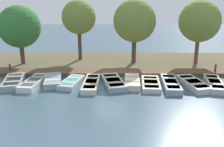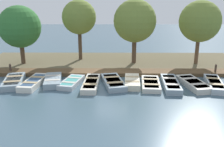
{
  "view_description": "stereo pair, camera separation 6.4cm",
  "coord_description": "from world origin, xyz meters",
  "px_view_note": "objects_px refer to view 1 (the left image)",
  "views": [
    {
      "loc": [
        17.59,
        0.08,
        5.93
      ],
      "look_at": [
        0.4,
        0.01,
        0.65
      ],
      "focal_mm": 40.0,
      "sensor_mm": 36.0,
      "label": 1
    },
    {
      "loc": [
        17.59,
        0.14,
        5.93
      ],
      "look_at": [
        0.4,
        0.01,
        0.65
      ],
      "focal_mm": 40.0,
      "sensor_mm": 36.0,
      "label": 2
    }
  ],
  "objects_px": {
    "rowboat_5": "(113,82)",
    "rowboat_10": "(214,84)",
    "rowboat_9": "(193,84)",
    "park_tree_center": "(135,21)",
    "park_tree_right": "(200,22)",
    "rowboat_4": "(91,83)",
    "park_tree_far_left": "(19,27)",
    "park_tree_left": "(79,17)",
    "rowboat_6": "(132,82)",
    "mooring_post_far": "(215,69)",
    "rowboat_8": "(171,84)",
    "mooring_post_near": "(10,69)",
    "rowboat_0": "(14,81)",
    "rowboat_3": "(72,82)",
    "rowboat_7": "(151,84)",
    "rowboat_1": "(34,82)",
    "rowboat_2": "(53,80)"
  },
  "relations": [
    {
      "from": "rowboat_3",
      "to": "rowboat_5",
      "type": "distance_m",
      "value": 2.94
    },
    {
      "from": "rowboat_9",
      "to": "park_tree_center",
      "type": "distance_m",
      "value": 7.96
    },
    {
      "from": "rowboat_0",
      "to": "mooring_post_far",
      "type": "height_order",
      "value": "mooring_post_far"
    },
    {
      "from": "rowboat_0",
      "to": "park_tree_center",
      "type": "distance_m",
      "value": 11.2
    },
    {
      "from": "rowboat_8",
      "to": "rowboat_5",
      "type": "bearing_deg",
      "value": -90.55
    },
    {
      "from": "rowboat_4",
      "to": "rowboat_5",
      "type": "bearing_deg",
      "value": 101.04
    },
    {
      "from": "rowboat_3",
      "to": "park_tree_left",
      "type": "xyz_separation_m",
      "value": [
        -6.96,
        -0.26,
        3.95
      ]
    },
    {
      "from": "rowboat_7",
      "to": "park_tree_far_left",
      "type": "relative_size",
      "value": 0.58
    },
    {
      "from": "rowboat_9",
      "to": "park_tree_left",
      "type": "relative_size",
      "value": 0.6
    },
    {
      "from": "rowboat_5",
      "to": "rowboat_10",
      "type": "height_order",
      "value": "rowboat_10"
    },
    {
      "from": "rowboat_3",
      "to": "rowboat_9",
      "type": "distance_m",
      "value": 8.51
    },
    {
      "from": "mooring_post_far",
      "to": "rowboat_0",
      "type": "bearing_deg",
      "value": -81.2
    },
    {
      "from": "rowboat_2",
      "to": "mooring_post_near",
      "type": "bearing_deg",
      "value": -128.1
    },
    {
      "from": "rowboat_1",
      "to": "rowboat_6",
      "type": "relative_size",
      "value": 1.17
    },
    {
      "from": "rowboat_7",
      "to": "rowboat_10",
      "type": "xyz_separation_m",
      "value": [
        0.08,
        4.37,
        0.04
      ]
    },
    {
      "from": "mooring_post_near",
      "to": "park_tree_far_left",
      "type": "bearing_deg",
      "value": 179.96
    },
    {
      "from": "rowboat_7",
      "to": "park_tree_far_left",
      "type": "xyz_separation_m",
      "value": [
        -5.59,
        -10.8,
        3.27
      ]
    },
    {
      "from": "rowboat_2",
      "to": "mooring_post_far",
      "type": "height_order",
      "value": "mooring_post_far"
    },
    {
      "from": "rowboat_6",
      "to": "mooring_post_near",
      "type": "xyz_separation_m",
      "value": [
        -2.36,
        -9.54,
        0.23
      ]
    },
    {
      "from": "rowboat_0",
      "to": "park_tree_far_left",
      "type": "xyz_separation_m",
      "value": [
        -5.27,
        -1.14,
        3.23
      ]
    },
    {
      "from": "park_tree_far_left",
      "to": "park_tree_center",
      "type": "bearing_deg",
      "value": 92.16
    },
    {
      "from": "rowboat_2",
      "to": "rowboat_7",
      "type": "relative_size",
      "value": 0.96
    },
    {
      "from": "rowboat_9",
      "to": "park_tree_center",
      "type": "relative_size",
      "value": 0.59
    },
    {
      "from": "rowboat_5",
      "to": "rowboat_8",
      "type": "distance_m",
      "value": 3.99
    },
    {
      "from": "rowboat_5",
      "to": "park_tree_left",
      "type": "distance_m",
      "value": 8.64
    },
    {
      "from": "rowboat_4",
      "to": "rowboat_8",
      "type": "distance_m",
      "value": 5.5
    },
    {
      "from": "rowboat_1",
      "to": "rowboat_7",
      "type": "xyz_separation_m",
      "value": [
        0.17,
        8.19,
        -0.04
      ]
    },
    {
      "from": "rowboat_6",
      "to": "mooring_post_far",
      "type": "relative_size",
      "value": 3.24
    },
    {
      "from": "rowboat_4",
      "to": "park_tree_far_left",
      "type": "height_order",
      "value": "park_tree_far_left"
    },
    {
      "from": "rowboat_10",
      "to": "park_tree_right",
      "type": "bearing_deg",
      "value": -174.39
    },
    {
      "from": "rowboat_6",
      "to": "mooring_post_near",
      "type": "relative_size",
      "value": 3.24
    },
    {
      "from": "rowboat_0",
      "to": "rowboat_6",
      "type": "height_order",
      "value": "rowboat_6"
    },
    {
      "from": "rowboat_8",
      "to": "mooring_post_near",
      "type": "xyz_separation_m",
      "value": [
        -2.75,
        -12.17,
        0.24
      ]
    },
    {
      "from": "rowboat_5",
      "to": "mooring_post_near",
      "type": "distance_m",
      "value": 8.55
    },
    {
      "from": "rowboat_4",
      "to": "rowboat_5",
      "type": "height_order",
      "value": "rowboat_5"
    },
    {
      "from": "rowboat_7",
      "to": "mooring_post_near",
      "type": "height_order",
      "value": "mooring_post_near"
    },
    {
      "from": "park_tree_far_left",
      "to": "park_tree_right",
      "type": "xyz_separation_m",
      "value": [
        -0.18,
        15.72,
        0.45
      ]
    },
    {
      "from": "rowboat_8",
      "to": "park_tree_left",
      "type": "height_order",
      "value": "park_tree_left"
    },
    {
      "from": "rowboat_4",
      "to": "park_tree_far_left",
      "type": "relative_size",
      "value": 0.67
    },
    {
      "from": "rowboat_6",
      "to": "rowboat_8",
      "type": "bearing_deg",
      "value": 84.8
    },
    {
      "from": "rowboat_0",
      "to": "mooring_post_far",
      "type": "bearing_deg",
      "value": 86.37
    },
    {
      "from": "park_tree_left",
      "to": "rowboat_6",
      "type": "bearing_deg",
      "value": 33.19
    },
    {
      "from": "rowboat_10",
      "to": "park_tree_left",
      "type": "relative_size",
      "value": 0.62
    },
    {
      "from": "rowboat_3",
      "to": "rowboat_6",
      "type": "relative_size",
      "value": 1.02
    },
    {
      "from": "rowboat_8",
      "to": "park_tree_left",
      "type": "distance_m",
      "value": 10.97
    },
    {
      "from": "rowboat_8",
      "to": "mooring_post_far",
      "type": "relative_size",
      "value": 4.08
    },
    {
      "from": "park_tree_left",
      "to": "rowboat_0",
      "type": "bearing_deg",
      "value": -29.14
    },
    {
      "from": "mooring_post_near",
      "to": "park_tree_left",
      "type": "relative_size",
      "value": 0.15
    },
    {
      "from": "rowboat_6",
      "to": "rowboat_1",
      "type": "bearing_deg",
      "value": -85.67
    },
    {
      "from": "rowboat_9",
      "to": "rowboat_7",
      "type": "bearing_deg",
      "value": -102.3
    }
  ]
}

